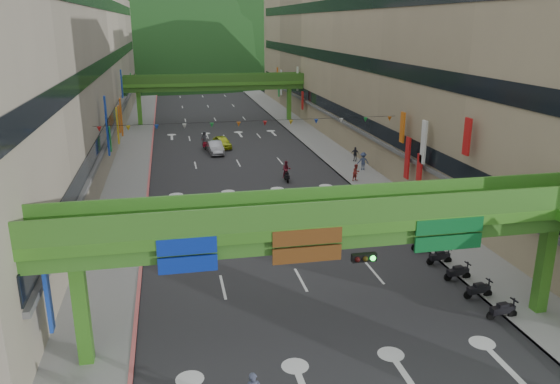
{
  "coord_description": "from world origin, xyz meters",
  "views": [
    {
      "loc": [
        -6.89,
        -15.71,
        14.18
      ],
      "look_at": [
        0.0,
        18.0,
        3.5
      ],
      "focal_mm": 35.0,
      "sensor_mm": 36.0,
      "label": 1
    }
  ],
  "objects_px": {
    "scooter_rider_mid": "(287,171)",
    "car_yellow": "(222,142)",
    "car_silver": "(215,148)",
    "pedestrian_red": "(356,174)",
    "overpass_near": "(358,237)"
  },
  "relations": [
    {
      "from": "scooter_rider_mid",
      "to": "car_yellow",
      "type": "bearing_deg",
      "value": 105.89
    },
    {
      "from": "car_silver",
      "to": "car_yellow",
      "type": "distance_m",
      "value": 3.05
    },
    {
      "from": "car_silver",
      "to": "car_yellow",
      "type": "xyz_separation_m",
      "value": [
        1.09,
        2.85,
        -0.03
      ]
    },
    {
      "from": "scooter_rider_mid",
      "to": "car_yellow",
      "type": "xyz_separation_m",
      "value": [
        -4.44,
        15.58,
        -0.33
      ]
    },
    {
      "from": "car_yellow",
      "to": "pedestrian_red",
      "type": "bearing_deg",
      "value": -67.05
    },
    {
      "from": "car_silver",
      "to": "pedestrian_red",
      "type": "xyz_separation_m",
      "value": [
        11.8,
        -14.28,
        0.08
      ]
    },
    {
      "from": "scooter_rider_mid",
      "to": "car_silver",
      "type": "relative_size",
      "value": 0.46
    },
    {
      "from": "overpass_near",
      "to": "pedestrian_red",
      "type": "height_order",
      "value": "overpass_near"
    },
    {
      "from": "overpass_near",
      "to": "scooter_rider_mid",
      "type": "bearing_deg",
      "value": 84.48
    },
    {
      "from": "car_yellow",
      "to": "overpass_near",
      "type": "bearing_deg",
      "value": -96.57
    },
    {
      "from": "overpass_near",
      "to": "car_yellow",
      "type": "distance_m",
      "value": 42.68
    },
    {
      "from": "scooter_rider_mid",
      "to": "overpass_near",
      "type": "bearing_deg",
      "value": -95.52
    },
    {
      "from": "overpass_near",
      "to": "pedestrian_red",
      "type": "bearing_deg",
      "value": 70.66
    },
    {
      "from": "overpass_near",
      "to": "scooter_rider_mid",
      "type": "height_order",
      "value": "overpass_near"
    },
    {
      "from": "overpass_near",
      "to": "car_yellow",
      "type": "relative_size",
      "value": 6.97
    }
  ]
}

